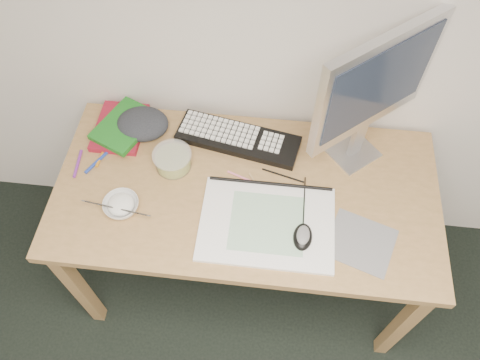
# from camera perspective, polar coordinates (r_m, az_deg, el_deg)

# --- Properties ---
(desk) EXTENTS (1.40, 0.70, 0.75)m
(desk) POSITION_cam_1_polar(r_m,az_deg,el_deg) (1.77, 0.72, -2.65)
(desk) COLOR tan
(desk) RESTS_ON ground
(mousepad) EXTENTS (0.27, 0.25, 0.00)m
(mousepad) POSITION_cam_1_polar(r_m,az_deg,el_deg) (1.65, 14.49, -7.37)
(mousepad) COLOR slate
(mousepad) RESTS_ON desk
(sketchpad) EXTENTS (0.46, 0.33, 0.01)m
(sketchpad) POSITION_cam_1_polar(r_m,az_deg,el_deg) (1.63, 3.30, -5.34)
(sketchpad) COLOR white
(sketchpad) RESTS_ON desk
(keyboard) EXTENTS (0.49, 0.24, 0.03)m
(keyboard) POSITION_cam_1_polar(r_m,az_deg,el_deg) (1.82, -0.24, 5.03)
(keyboard) COLOR black
(keyboard) RESTS_ON desk
(monitor) EXTENTS (0.39, 0.34, 0.56)m
(monitor) POSITION_cam_1_polar(r_m,az_deg,el_deg) (1.59, 16.11, 10.80)
(monitor) COLOR silver
(monitor) RESTS_ON desk
(mouse) EXTENTS (0.07, 0.11, 0.04)m
(mouse) POSITION_cam_1_polar(r_m,az_deg,el_deg) (1.59, 7.70, -6.70)
(mouse) COLOR black
(mouse) RESTS_ON sketchpad
(rice_bowl) EXTENTS (0.16, 0.16, 0.04)m
(rice_bowl) POSITION_cam_1_polar(r_m,az_deg,el_deg) (1.70, -14.25, -3.03)
(rice_bowl) COLOR silver
(rice_bowl) RESTS_ON desk
(chopsticks) EXTENTS (0.24, 0.05, 0.02)m
(chopsticks) POSITION_cam_1_polar(r_m,az_deg,el_deg) (1.67, -14.89, -3.35)
(chopsticks) COLOR silver
(chopsticks) RESTS_ON rice_bowl
(fruit_tub) EXTENTS (0.18, 0.18, 0.07)m
(fruit_tub) POSITION_cam_1_polar(r_m,az_deg,el_deg) (1.75, -8.19, 2.43)
(fruit_tub) COLOR gold
(fruit_tub) RESTS_ON desk
(book_red) EXTENTS (0.19, 0.25, 0.02)m
(book_red) POSITION_cam_1_polar(r_m,az_deg,el_deg) (1.92, -14.43, 6.21)
(book_red) COLOR maroon
(book_red) RESTS_ON desk
(book_green) EXTENTS (0.26, 0.29, 0.02)m
(book_green) POSITION_cam_1_polar(r_m,az_deg,el_deg) (1.89, -13.86, 6.44)
(book_green) COLOR #1B6F1D
(book_green) RESTS_ON book_red
(cloth_lump) EXTENTS (0.18, 0.15, 0.07)m
(cloth_lump) POSITION_cam_1_polar(r_m,az_deg,el_deg) (1.88, -11.79, 6.71)
(cloth_lump) COLOR #23252B
(cloth_lump) RESTS_ON desk
(pencil_pink) EXTENTS (0.19, 0.08, 0.01)m
(pencil_pink) POSITION_cam_1_polar(r_m,az_deg,el_deg) (1.72, 1.46, -0.19)
(pencil_pink) COLOR pink
(pencil_pink) RESTS_ON desk
(pencil_tan) EXTENTS (0.11, 0.15, 0.01)m
(pencil_tan) POSITION_cam_1_polar(r_m,az_deg,el_deg) (1.70, 2.56, -1.32)
(pencil_tan) COLOR tan
(pencil_tan) RESTS_ON desk
(pencil_black) EXTENTS (0.16, 0.05, 0.01)m
(pencil_black) POSITION_cam_1_polar(r_m,az_deg,el_deg) (1.74, 5.26, 0.55)
(pencil_black) COLOR black
(pencil_black) RESTS_ON desk
(marker_blue) EXTENTS (0.07, 0.12, 0.01)m
(marker_blue) POSITION_cam_1_polar(r_m,az_deg,el_deg) (1.84, -16.95, 2.23)
(marker_blue) COLOR #1F3AA8
(marker_blue) RESTS_ON desk
(marker_orange) EXTENTS (0.02, 0.12, 0.01)m
(marker_orange) POSITION_cam_1_polar(r_m,az_deg,el_deg) (1.86, -16.46, 3.06)
(marker_orange) COLOR orange
(marker_orange) RESTS_ON desk
(marker_purple) EXTENTS (0.02, 0.12, 0.01)m
(marker_purple) POSITION_cam_1_polar(r_m,az_deg,el_deg) (1.86, -19.17, 1.90)
(marker_purple) COLOR purple
(marker_purple) RESTS_ON desk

